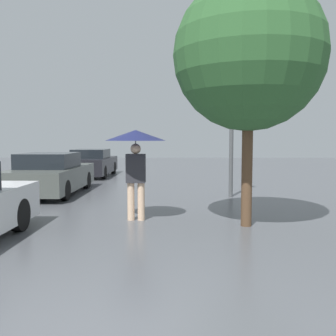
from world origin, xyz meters
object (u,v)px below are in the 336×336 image
parked_car_middle (51,175)px  street_lamp (232,101)px  pedestrian (136,145)px  tree (249,56)px  parked_car_farthest (92,163)px

parked_car_middle → street_lamp: street_lamp is taller
pedestrian → tree: (2.20, -0.46, 1.69)m
pedestrian → parked_car_farthest: 9.59m
parked_car_middle → street_lamp: size_ratio=0.99×
parked_car_farthest → street_lamp: bearing=-47.6°
pedestrian → parked_car_farthest: pedestrian is taller
parked_car_middle → street_lamp: bearing=-5.3°
pedestrian → parked_car_middle: pedestrian is taller
tree → pedestrian: bearing=168.1°
parked_car_farthest → pedestrian: bearing=-71.9°
pedestrian → street_lamp: 4.17m
parked_car_farthest → tree: 11.16m
pedestrian → parked_car_farthest: (-2.97, 9.06, -0.99)m
parked_car_farthest → tree: size_ratio=0.83×
parked_car_middle → parked_car_farthest: parked_car_middle is taller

